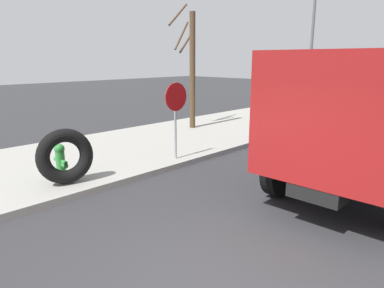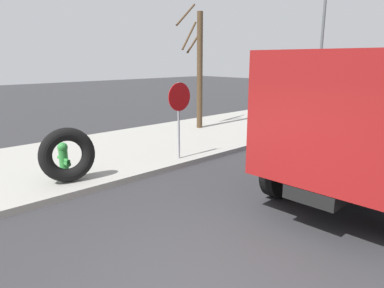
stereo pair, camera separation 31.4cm
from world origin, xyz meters
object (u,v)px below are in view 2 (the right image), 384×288
Objects in this scene: loose_tire at (67,155)px; stop_sign at (179,107)px; street_light_pole at (321,52)px; fire_hydrant at (64,158)px; bare_tree at (199,67)px.

loose_tire is 3.19m from stop_sign.
street_light_pole is (8.26, 0.30, 1.53)m from stop_sign.
bare_tree is at bearing 17.46° from fire_hydrant.
stop_sign is (2.92, -0.85, 1.03)m from fire_hydrant.
loose_tire is at bearing -104.03° from fire_hydrant.
street_light_pole reaches higher than loose_tire.
street_light_pole reaches higher than bare_tree.
bare_tree is at bearing 39.07° from stop_sign.
loose_tire is 0.21× the size of street_light_pole.
loose_tire is 0.26× the size of bare_tree.
stop_sign is 4.68m from bare_tree.
fire_hydrant is 0.13× the size of street_light_pole.
street_light_pole is at bearing -2.79° from fire_hydrant.
loose_tire reaches higher than fire_hydrant.
street_light_pole reaches higher than fire_hydrant.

